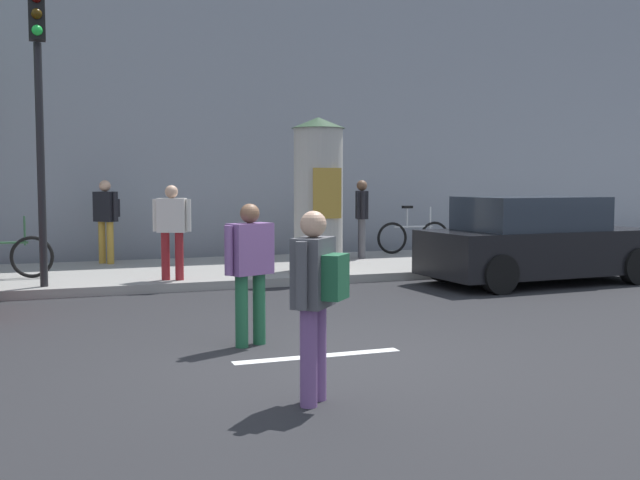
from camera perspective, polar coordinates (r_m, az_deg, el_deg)
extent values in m
plane|color=#232326|center=(7.88, -0.15, -8.76)|extent=(80.00, 80.00, 0.00)
cube|color=gray|center=(14.54, -9.79, -2.42)|extent=(36.00, 4.00, 0.15)
cube|color=silver|center=(7.88, -0.15, -8.73)|extent=(1.80, 0.16, 0.01)
cube|color=gray|center=(19.51, -12.74, 11.11)|extent=(36.00, 5.00, 8.18)
cylinder|color=black|center=(12.54, -20.29, 5.25)|extent=(0.12, 0.12, 3.77)
cube|color=black|center=(12.61, -20.57, 15.58)|extent=(0.24, 0.24, 0.75)
sphere|color=#3C2906|center=(12.48, -20.57, 15.67)|extent=(0.16, 0.16, 0.16)
sphere|color=green|center=(12.43, -20.54, 14.59)|extent=(0.16, 0.16, 0.16)
cylinder|color=#B2ADA3|center=(13.87, -0.13, 3.03)|extent=(0.90, 0.90, 2.61)
cone|color=#334C33|center=(13.90, -0.13, 8.83)|extent=(0.99, 0.99, 0.20)
cube|color=#B78C33|center=(13.44, 0.55, 3.54)|extent=(0.54, 0.02, 0.90)
cylinder|color=#724C84|center=(6.28, -0.16, -8.47)|extent=(0.14, 0.14, 0.79)
cylinder|color=#724C84|center=(6.10, -0.86, -8.87)|extent=(0.14, 0.14, 0.79)
cube|color=#4C4C51|center=(6.07, -0.51, -2.45)|extent=(0.45, 0.46, 0.56)
cylinder|color=#4C4C51|center=(6.30, 0.33, -2.19)|extent=(0.09, 0.09, 0.53)
cylinder|color=#4C4C51|center=(5.85, -1.41, -2.72)|extent=(0.09, 0.09, 0.53)
sphere|color=tan|center=(6.04, -0.51, 1.20)|extent=(0.21, 0.21, 0.21)
cube|color=#1E5938|center=(6.01, 1.09, -2.79)|extent=(0.31, 0.32, 0.36)
cylinder|color=#1E5938|center=(8.26, -5.93, -5.37)|extent=(0.14, 0.14, 0.79)
cylinder|color=#1E5938|center=(8.41, -4.61, -5.19)|extent=(0.14, 0.14, 0.79)
cube|color=#724C84|center=(8.25, -5.30, -0.67)|extent=(0.54, 0.41, 0.56)
cylinder|color=#724C84|center=(8.07, -6.90, -0.79)|extent=(0.09, 0.09, 0.53)
cylinder|color=#724C84|center=(8.43, -3.76, -0.55)|extent=(0.09, 0.09, 0.53)
sphere|color=brown|center=(8.22, -5.32, 2.01)|extent=(0.21, 0.21, 0.21)
cylinder|color=#4C4C51|center=(16.32, 3.12, 0.14)|extent=(0.14, 0.14, 0.84)
cylinder|color=#4C4C51|center=(16.11, 3.19, 0.09)|extent=(0.14, 0.14, 0.84)
cube|color=black|center=(16.18, 3.17, 2.66)|extent=(0.35, 0.46, 0.60)
cylinder|color=black|center=(16.43, 3.08, 2.69)|extent=(0.09, 0.09, 0.57)
cylinder|color=black|center=(15.93, 3.26, 2.63)|extent=(0.09, 0.09, 0.57)
sphere|color=brown|center=(16.17, 3.18, 4.12)|extent=(0.23, 0.23, 0.23)
cylinder|color=#724C84|center=(15.88, 0.75, 0.07)|extent=(0.14, 0.14, 0.87)
cylinder|color=#724C84|center=(15.68, 0.22, 0.02)|extent=(0.14, 0.14, 0.87)
cube|color=#B78C33|center=(15.74, 0.49, 2.74)|extent=(0.55, 0.48, 0.62)
cylinder|color=#B78C33|center=(15.98, 1.10, 2.77)|extent=(0.09, 0.09, 0.58)
cylinder|color=#B78C33|center=(15.50, -0.14, 2.71)|extent=(0.09, 0.09, 0.58)
sphere|color=#8C664C|center=(15.73, 0.49, 4.29)|extent=(0.24, 0.24, 0.24)
cube|color=black|center=(15.64, 1.03, 2.62)|extent=(0.32, 0.29, 0.36)
cylinder|color=maroon|center=(12.82, -10.55, -1.21)|extent=(0.14, 0.14, 0.80)
cylinder|color=maroon|center=(12.88, -11.56, -1.20)|extent=(0.14, 0.14, 0.80)
cube|color=silver|center=(12.80, -11.11, 1.84)|extent=(0.52, 0.40, 0.57)
cylinder|color=silver|center=(12.74, -9.89, 1.84)|extent=(0.09, 0.09, 0.54)
cylinder|color=silver|center=(12.87, -12.31, 1.83)|extent=(0.09, 0.09, 0.54)
sphere|color=tan|center=(12.79, -11.13, 3.59)|extent=(0.22, 0.22, 0.22)
cylinder|color=#B78C33|center=(15.79, -16.10, -0.17)|extent=(0.14, 0.14, 0.84)
cylinder|color=#B78C33|center=(15.63, -15.52, -0.21)|extent=(0.14, 0.14, 0.84)
cube|color=black|center=(15.67, -15.87, 2.43)|extent=(0.47, 0.50, 0.60)
cylinder|color=black|center=(15.87, -16.56, 2.44)|extent=(0.09, 0.09, 0.57)
cylinder|color=black|center=(15.47, -15.17, 2.43)|extent=(0.09, 0.09, 0.57)
sphere|color=tan|center=(15.66, -15.90, 3.94)|extent=(0.23, 0.23, 0.23)
cube|color=black|center=(15.80, -15.40, 2.35)|extent=(0.30, 0.32, 0.36)
torus|color=black|center=(13.79, -20.88, -1.20)|extent=(0.72, 0.16, 0.72)
cylinder|color=#2D5938|center=(13.77, -21.37, 0.66)|extent=(0.04, 0.04, 0.50)
torus|color=black|center=(17.23, 5.46, 0.15)|extent=(0.72, 0.11, 0.72)
torus|color=black|center=(17.65, 8.62, 0.22)|extent=(0.72, 0.11, 0.72)
cylinder|color=silver|center=(17.41, 7.06, 1.01)|extent=(0.95, 0.10, 0.04)
cylinder|color=silver|center=(17.34, 6.59, 1.66)|extent=(0.04, 0.04, 0.45)
cylinder|color=silver|center=(17.57, 8.32, 1.68)|extent=(0.04, 0.04, 0.50)
cube|color=black|center=(17.33, 6.60, 2.49)|extent=(0.25, 0.12, 0.06)
cube|color=black|center=(13.88, 16.16, -0.82)|extent=(4.21, 1.93, 0.77)
cube|color=#262D38|center=(13.71, 15.55, 1.95)|extent=(2.39, 1.67, 0.58)
cylinder|color=black|center=(12.38, 13.35, -2.53)|extent=(0.65, 0.25, 0.64)
cylinder|color=black|center=(13.72, 9.28, -1.79)|extent=(0.65, 0.25, 0.64)
cylinder|color=black|center=(14.29, 22.72, -1.83)|extent=(0.65, 0.25, 0.64)
cylinder|color=black|center=(15.46, 18.36, -1.26)|extent=(0.65, 0.25, 0.64)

